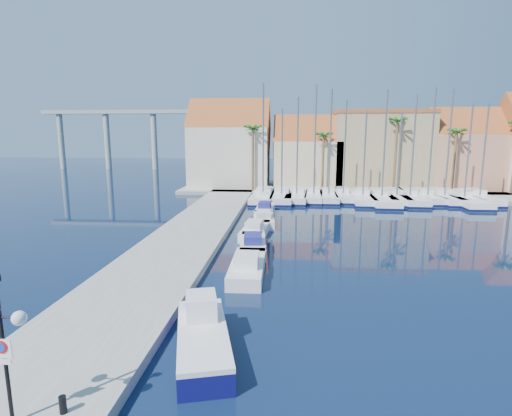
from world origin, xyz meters
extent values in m
plane|color=#081532|center=(0.00, 0.00, 0.00)|extent=(260.00, 260.00, 0.00)
cube|color=gray|center=(-9.00, 13.50, 0.25)|extent=(6.00, 77.00, 0.50)
cube|color=gray|center=(10.00, 48.00, 0.25)|extent=(54.00, 16.00, 0.50)
cylinder|color=black|center=(-8.51, -6.12, 2.68)|extent=(0.11, 0.11, 4.37)
cylinder|color=black|center=(-8.24, -6.13, 3.66)|extent=(0.55, 0.06, 0.05)
sphere|color=white|center=(-7.96, -6.13, 3.66)|extent=(0.39, 0.39, 0.39)
cube|color=white|center=(-8.51, -6.19, 2.79)|extent=(0.55, 0.04, 0.55)
cylinder|color=red|center=(-8.51, -6.22, 2.85)|extent=(0.37, 0.02, 0.37)
cylinder|color=#1933A5|center=(-8.51, -6.23, 2.85)|extent=(0.26, 0.02, 0.26)
cube|color=white|center=(-8.51, -6.19, 2.41)|extent=(0.44, 0.04, 0.15)
cylinder|color=black|center=(-7.31, -5.63, 0.77)|extent=(0.21, 0.21, 0.53)
cube|color=#0E0E52|center=(-4.12, -1.35, 0.43)|extent=(3.26, 5.97, 0.85)
cube|color=white|center=(-4.12, -1.35, 0.95)|extent=(3.26, 5.97, 0.19)
cube|color=white|center=(-4.41, -0.26, 1.47)|extent=(1.57, 1.77, 1.04)
cube|color=white|center=(-3.31, 7.90, 0.40)|extent=(2.08, 6.22, 0.80)
cube|color=white|center=(-3.30, 7.28, 1.10)|extent=(1.42, 2.19, 0.60)
cube|color=white|center=(-3.41, 12.92, 0.40)|extent=(2.23, 5.77, 0.80)
cube|color=navy|center=(-3.37, 12.36, 1.10)|extent=(1.41, 2.07, 0.60)
cube|color=white|center=(-3.60, 17.49, 0.40)|extent=(2.40, 5.91, 0.80)
cube|color=white|center=(-3.66, 16.92, 1.10)|extent=(1.48, 2.13, 0.60)
cube|color=white|center=(-3.21, 22.02, 0.40)|extent=(2.34, 6.05, 0.80)
cube|color=white|center=(-3.16, 21.43, 1.10)|extent=(1.48, 2.17, 0.60)
cube|color=white|center=(-3.33, 27.04, 0.40)|extent=(1.95, 5.65, 0.80)
cube|color=navy|center=(-3.35, 26.48, 1.10)|extent=(1.31, 1.99, 0.60)
cube|color=white|center=(-3.83, 33.94, 0.40)|extent=(2.14, 5.85, 0.80)
cube|color=white|center=(-3.80, 33.37, 1.10)|extent=(1.39, 2.08, 0.60)
cube|color=white|center=(-3.51, 38.97, 0.40)|extent=(1.98, 5.56, 0.80)
cube|color=white|center=(-3.54, 38.42, 1.10)|extent=(1.31, 1.97, 0.60)
cube|color=white|center=(-4.07, 35.79, 0.50)|extent=(3.05, 10.66, 1.00)
cube|color=#0C123F|center=(-4.07, 35.79, 0.18)|extent=(3.11, 10.73, 0.28)
cube|color=white|center=(-4.04, 36.85, 1.30)|extent=(2.02, 3.23, 0.60)
cylinder|color=slate|center=(-4.09, 35.26, 7.87)|extent=(0.20, 0.20, 13.73)
cube|color=white|center=(-1.71, 35.94, 0.50)|extent=(2.86, 10.25, 1.00)
cube|color=#0C123F|center=(-1.71, 35.94, 0.18)|extent=(2.93, 10.31, 0.28)
cube|color=white|center=(-1.69, 36.96, 1.30)|extent=(1.92, 3.10, 0.60)
cylinder|color=slate|center=(-1.72, 35.43, 6.32)|extent=(0.20, 0.20, 10.65)
cube|color=white|center=(0.26, 36.41, 0.50)|extent=(3.33, 10.22, 1.00)
cube|color=#0C123F|center=(0.26, 36.41, 0.18)|extent=(3.39, 10.28, 0.28)
cube|color=white|center=(0.33, 37.41, 1.30)|extent=(2.04, 3.14, 0.60)
cylinder|color=slate|center=(0.23, 35.91, 7.04)|extent=(0.20, 0.20, 12.09)
cube|color=white|center=(2.46, 36.29, 0.50)|extent=(2.92, 8.60, 1.00)
cube|color=#0C123F|center=(2.46, 36.29, 0.18)|extent=(2.99, 8.66, 0.28)
cube|color=white|center=(2.54, 37.13, 1.30)|extent=(1.75, 2.66, 0.60)
cylinder|color=slate|center=(2.43, 35.87, 7.78)|extent=(0.20, 0.20, 13.57)
cube|color=white|center=(4.32, 36.10, 0.50)|extent=(2.23, 8.07, 1.00)
cube|color=#0C123F|center=(4.32, 36.10, 0.18)|extent=(2.29, 8.13, 0.28)
cube|color=white|center=(4.33, 36.90, 1.30)|extent=(1.50, 2.44, 0.60)
cylinder|color=slate|center=(4.31, 35.70, 7.50)|extent=(0.20, 0.20, 12.99)
cube|color=white|center=(6.27, 36.82, 0.50)|extent=(2.57, 8.23, 1.00)
cube|color=#0C123F|center=(6.27, 36.82, 0.18)|extent=(2.63, 8.29, 0.28)
cube|color=white|center=(6.31, 37.63, 1.30)|extent=(1.61, 2.52, 0.60)
cylinder|color=slate|center=(6.24, 36.42, 6.84)|extent=(0.20, 0.20, 11.68)
cube|color=white|center=(8.56, 35.80, 0.50)|extent=(3.15, 10.19, 1.00)
cube|color=#0C123F|center=(8.56, 35.80, 0.18)|extent=(3.22, 10.25, 0.28)
cube|color=white|center=(8.61, 36.81, 1.30)|extent=(1.99, 3.11, 0.60)
cylinder|color=slate|center=(8.53, 35.30, 6.13)|extent=(0.20, 0.20, 10.26)
cube|color=white|center=(10.81, 35.33, 0.50)|extent=(3.61, 11.78, 1.00)
cube|color=#0C123F|center=(10.81, 35.33, 0.18)|extent=(3.68, 11.85, 0.28)
cube|color=white|center=(10.87, 36.49, 1.30)|extent=(2.29, 3.60, 0.60)
cylinder|color=slate|center=(10.78, 34.75, 7.36)|extent=(0.20, 0.20, 12.72)
cube|color=white|center=(12.89, 36.21, 0.50)|extent=(3.36, 9.93, 1.00)
cube|color=#0C123F|center=(12.89, 36.21, 0.18)|extent=(3.43, 9.99, 0.28)
cube|color=white|center=(12.98, 37.18, 1.30)|extent=(2.02, 3.07, 0.60)
cylinder|color=slate|center=(12.85, 35.72, 6.11)|extent=(0.20, 0.20, 10.22)
cube|color=white|center=(14.42, 35.96, 0.50)|extent=(2.96, 10.33, 1.00)
cube|color=#0C123F|center=(14.42, 35.96, 0.18)|extent=(3.02, 10.39, 0.28)
cube|color=white|center=(14.45, 36.99, 1.30)|extent=(1.95, 3.13, 0.60)
cylinder|color=slate|center=(14.41, 35.45, 7.09)|extent=(0.20, 0.20, 12.17)
cube|color=white|center=(16.76, 36.57, 0.50)|extent=(2.82, 8.40, 1.00)
cube|color=#0C123F|center=(16.76, 36.57, 0.18)|extent=(2.88, 8.47, 0.28)
cube|color=white|center=(16.70, 37.39, 1.30)|extent=(1.70, 2.59, 0.60)
cylinder|color=slate|center=(16.80, 36.15, 7.55)|extent=(0.20, 0.20, 13.11)
cube|color=white|center=(18.85, 36.62, 0.50)|extent=(2.97, 9.50, 1.00)
cube|color=#0C123F|center=(18.85, 36.62, 0.18)|extent=(3.04, 9.57, 0.28)
cube|color=white|center=(18.79, 37.56, 1.30)|extent=(1.87, 2.91, 0.60)
cylinder|color=slate|center=(18.87, 36.15, 7.48)|extent=(0.20, 0.20, 12.95)
cube|color=white|center=(20.69, 35.31, 0.50)|extent=(3.00, 11.31, 1.00)
cube|color=#0C123F|center=(20.69, 35.31, 0.18)|extent=(3.06, 11.37, 0.28)
cube|color=white|center=(20.70, 36.44, 1.30)|extent=(2.08, 3.40, 0.60)
cylinder|color=slate|center=(20.69, 34.74, 6.59)|extent=(0.20, 0.20, 11.18)
cube|color=white|center=(23.16, 36.65, 0.50)|extent=(2.53, 9.47, 1.00)
cube|color=#0C123F|center=(23.16, 36.65, 0.18)|extent=(2.59, 9.53, 0.28)
cube|color=white|center=(23.15, 37.59, 1.30)|extent=(1.74, 2.85, 0.60)
cylinder|color=slate|center=(23.16, 36.18, 6.60)|extent=(0.20, 0.20, 11.19)
cube|color=beige|center=(-10.00, 47.00, 5.00)|extent=(12.00, 9.00, 9.00)
cube|color=#984521|center=(-10.00, 47.00, 9.50)|extent=(12.30, 9.00, 9.00)
cube|color=#CEB591|center=(2.00, 47.00, 4.00)|extent=(10.00, 8.00, 7.00)
cube|color=#984521|center=(2.00, 47.00, 7.50)|extent=(10.30, 8.00, 8.00)
cube|color=tan|center=(13.00, 48.00, 6.00)|extent=(14.00, 10.00, 11.00)
cube|color=#984521|center=(13.00, 48.00, 11.75)|extent=(14.20, 10.20, 0.50)
cube|color=tan|center=(25.00, 47.00, 4.50)|extent=(10.00, 8.00, 8.00)
cube|color=#984521|center=(25.00, 47.00, 8.50)|extent=(10.30, 8.00, 8.00)
cylinder|color=brown|center=(-6.00, 42.00, 5.00)|extent=(0.36, 0.36, 9.00)
sphere|color=#1A5A19|center=(-6.00, 42.00, 9.35)|extent=(2.60, 2.60, 2.60)
cylinder|color=brown|center=(4.00, 42.00, 4.50)|extent=(0.36, 0.36, 8.00)
sphere|color=#1A5A19|center=(4.00, 42.00, 8.35)|extent=(2.60, 2.60, 2.60)
cylinder|color=brown|center=(14.00, 42.00, 5.50)|extent=(0.36, 0.36, 10.00)
sphere|color=#1A5A19|center=(14.00, 42.00, 10.35)|extent=(2.60, 2.60, 2.60)
cylinder|color=brown|center=(22.00, 42.00, 4.75)|extent=(0.36, 0.36, 8.50)
sphere|color=#1A5A19|center=(22.00, 42.00, 8.85)|extent=(2.60, 2.60, 2.60)
cube|color=#9E9E99|center=(-38.00, 82.00, 14.00)|extent=(48.00, 2.20, 0.90)
cylinder|color=#9E9E99|center=(-58.00, 82.00, 7.00)|extent=(1.40, 1.40, 14.00)
cylinder|color=#9E9E99|center=(-46.00, 82.00, 7.00)|extent=(1.40, 1.40, 14.00)
cylinder|color=#9E9E99|center=(-34.00, 82.00, 7.00)|extent=(1.40, 1.40, 14.00)
cylinder|color=#9E9E99|center=(-22.00, 82.00, 7.00)|extent=(1.40, 1.40, 14.00)
camera|label=1|loc=(-0.90, -15.46, 8.44)|focal=28.00mm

